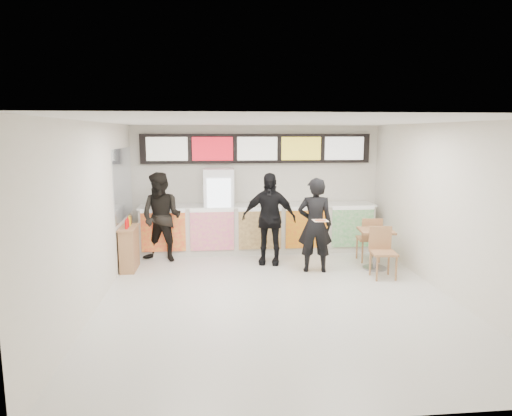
{
  "coord_description": "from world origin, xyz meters",
  "views": [
    {
      "loc": [
        -1.11,
        -7.51,
        2.82
      ],
      "look_at": [
        -0.24,
        1.2,
        1.37
      ],
      "focal_mm": 32.0,
      "sensor_mm": 36.0,
      "label": 1
    }
  ],
  "objects": [
    {
      "name": "mirror_panel",
      "position": [
        -2.99,
        2.45,
        1.75
      ],
      "size": [
        0.01,
        2.0,
        1.5
      ],
      "primitive_type": "cube",
      "color": "#B2B7BF",
      "rests_on": "wall_left"
    },
    {
      "name": "ceiling",
      "position": [
        0.0,
        0.0,
        3.0
      ],
      "size": [
        7.0,
        7.0,
        0.0
      ],
      "primitive_type": "plane",
      "rotation": [
        3.14,
        0.0,
        0.0
      ],
      "color": "white",
      "rests_on": "wall_back"
    },
    {
      "name": "menu_board",
      "position": [
        0.0,
        3.41,
        2.45
      ],
      "size": [
        5.5,
        0.14,
        0.7
      ],
      "color": "black",
      "rests_on": "wall_back"
    },
    {
      "name": "pizza_slice",
      "position": [
        0.98,
        0.95,
        1.16
      ],
      "size": [
        0.36,
        0.36,
        0.02
      ],
      "color": "beige",
      "rests_on": "customer_main"
    },
    {
      "name": "customer_mid",
      "position": [
        0.12,
        2.07,
        0.99
      ],
      "size": [
        1.25,
        0.76,
        1.99
      ],
      "primitive_type": "imported",
      "rotation": [
        0.0,
        0.0,
        -0.25
      ],
      "color": "black",
      "rests_on": "floor"
    },
    {
      "name": "wall_left",
      "position": [
        -3.0,
        0.0,
        1.5
      ],
      "size": [
        0.0,
        7.0,
        7.0
      ],
      "primitive_type": "plane",
      "rotation": [
        1.57,
        0.0,
        1.57
      ],
      "color": "silver",
      "rests_on": "floor"
    },
    {
      "name": "customer_main",
      "position": [
        0.98,
        1.4,
        0.97
      ],
      "size": [
        0.76,
        0.56,
        1.94
      ],
      "primitive_type": "imported",
      "rotation": [
        0.0,
        0.0,
        3.0
      ],
      "color": "black",
      "rests_on": "floor"
    },
    {
      "name": "wall_right",
      "position": [
        3.0,
        0.0,
        1.5
      ],
      "size": [
        0.0,
        7.0,
        7.0
      ],
      "primitive_type": "plane",
      "rotation": [
        1.57,
        0.0,
        -1.57
      ],
      "color": "silver",
      "rests_on": "floor"
    },
    {
      "name": "condiment_ledge",
      "position": [
        -2.82,
        1.91,
        0.46
      ],
      "size": [
        0.33,
        0.81,
        1.08
      ],
      "color": "#B38151",
      "rests_on": "floor"
    },
    {
      "name": "customer_left",
      "position": [
        -2.21,
        2.51,
        0.99
      ],
      "size": [
        1.17,
        1.05,
        1.97
      ],
      "primitive_type": "imported",
      "rotation": [
        0.0,
        0.0,
        -0.38
      ],
      "color": "black",
      "rests_on": "floor"
    },
    {
      "name": "service_counter",
      "position": [
        0.0,
        3.09,
        0.57
      ],
      "size": [
        5.56,
        0.77,
        1.14
      ],
      "color": "silver",
      "rests_on": "floor"
    },
    {
      "name": "drinks_fridge",
      "position": [
        -0.93,
        3.11,
        1.0
      ],
      "size": [
        0.7,
        0.67,
        2.0
      ],
      "color": "white",
      "rests_on": "floor"
    },
    {
      "name": "floor",
      "position": [
        0.0,
        0.0,
        0.0
      ],
      "size": [
        7.0,
        7.0,
        0.0
      ],
      "primitive_type": "plane",
      "color": "beige",
      "rests_on": "ground"
    },
    {
      "name": "wall_back",
      "position": [
        0.0,
        3.5,
        1.5
      ],
      "size": [
        6.0,
        0.0,
        6.0
      ],
      "primitive_type": "plane",
      "rotation": [
        1.57,
        0.0,
        0.0
      ],
      "color": "silver",
      "rests_on": "floor"
    },
    {
      "name": "cafe_table",
      "position": [
        2.29,
        1.44,
        0.58
      ],
      "size": [
        0.74,
        1.74,
        1.0
      ],
      "rotation": [
        0.0,
        0.0,
        -0.1
      ],
      "color": "#B38151",
      "rests_on": "floor"
    }
  ]
}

